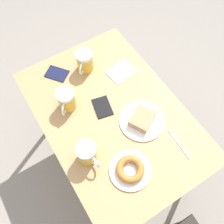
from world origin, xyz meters
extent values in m
plane|color=gray|center=(0.00, 0.00, 0.00)|extent=(8.00, 8.00, 0.00)
cube|color=tan|center=(0.00, 0.00, 0.74)|extent=(0.72, 1.07, 0.03)
cylinder|color=black|center=(-0.32, -0.49, 0.36)|extent=(0.04, 0.04, 0.72)
cylinder|color=black|center=(0.32, -0.49, 0.36)|extent=(0.04, 0.04, 0.72)
cylinder|color=black|center=(-0.32, 0.49, 0.36)|extent=(0.04, 0.04, 0.72)
cylinder|color=#2D2823|center=(-0.10, 0.66, 0.22)|extent=(0.03, 0.03, 0.43)
cylinder|color=white|center=(-0.11, 0.12, 0.76)|extent=(0.24, 0.24, 0.01)
cube|color=tan|center=(-0.11, 0.12, 0.78)|extent=(0.16, 0.15, 0.04)
cylinder|color=white|center=(0.09, 0.31, 0.76)|extent=(0.20, 0.20, 0.01)
torus|color=#B2702D|center=(0.09, 0.31, 0.78)|extent=(0.14, 0.14, 0.04)
cylinder|color=gold|center=(-0.03, -0.35, 0.80)|extent=(0.09, 0.09, 0.10)
cylinder|color=white|center=(-0.03, -0.35, 0.86)|extent=(0.10, 0.10, 0.02)
torus|color=silver|center=(0.01, -0.31, 0.81)|extent=(0.06, 0.06, 0.08)
cylinder|color=gold|center=(0.18, -0.17, 0.80)|extent=(0.09, 0.09, 0.10)
cylinder|color=white|center=(0.18, -0.17, 0.86)|extent=(0.10, 0.10, 0.02)
torus|color=silver|center=(0.21, -0.13, 0.81)|extent=(0.06, 0.07, 0.08)
cylinder|color=gold|center=(0.23, 0.14, 0.80)|extent=(0.09, 0.09, 0.10)
cylinder|color=white|center=(0.23, 0.14, 0.86)|extent=(0.10, 0.10, 0.02)
torus|color=silver|center=(0.22, 0.19, 0.81)|extent=(0.03, 0.08, 0.08)
cube|color=white|center=(-0.19, -0.21, 0.75)|extent=(0.17, 0.14, 0.00)
cube|color=silver|center=(-0.20, 0.33, 0.75)|extent=(0.02, 0.18, 0.00)
cube|color=black|center=(0.02, -0.06, 0.75)|extent=(0.11, 0.14, 0.01)
cube|color=#141938|center=(0.13, -0.40, 0.75)|extent=(0.15, 0.15, 0.01)
camera|label=1|loc=(0.33, 0.53, 1.94)|focal=40.00mm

